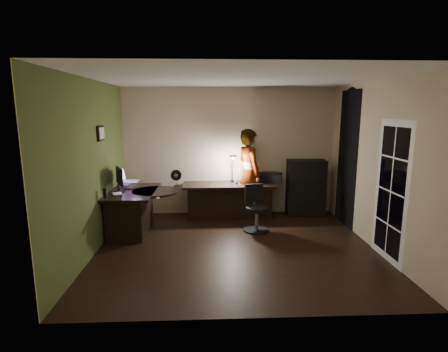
{
  "coord_description": "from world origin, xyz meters",
  "views": [
    {
      "loc": [
        -0.44,
        -5.42,
        2.23
      ],
      "look_at": [
        -0.15,
        1.05,
        1.0
      ],
      "focal_mm": 28.0,
      "sensor_mm": 36.0,
      "label": 1
    }
  ],
  "objects_px": {
    "desk_right": "(230,201)",
    "person": "(249,173)",
    "desk_left": "(133,212)",
    "monitor": "(119,183)",
    "office_chair": "(257,209)",
    "cabinet": "(306,188)"
  },
  "relations": [
    {
      "from": "desk_left",
      "to": "office_chair",
      "type": "bearing_deg",
      "value": 0.47
    },
    {
      "from": "cabinet",
      "to": "office_chair",
      "type": "relative_size",
      "value": 1.39
    },
    {
      "from": "desk_right",
      "to": "desk_left",
      "type": "bearing_deg",
      "value": -156.92
    },
    {
      "from": "person",
      "to": "monitor",
      "type": "bearing_deg",
      "value": 87.71
    },
    {
      "from": "monitor",
      "to": "office_chair",
      "type": "distance_m",
      "value": 2.54
    },
    {
      "from": "office_chair",
      "to": "person",
      "type": "relative_size",
      "value": 0.46
    },
    {
      "from": "desk_right",
      "to": "cabinet",
      "type": "bearing_deg",
      "value": 3.97
    },
    {
      "from": "office_chair",
      "to": "desk_right",
      "type": "bearing_deg",
      "value": 108.36
    },
    {
      "from": "desk_right",
      "to": "monitor",
      "type": "height_order",
      "value": "monitor"
    },
    {
      "from": "desk_right",
      "to": "person",
      "type": "xyz_separation_m",
      "value": [
        0.41,
        0.08,
        0.56
      ]
    },
    {
      "from": "desk_left",
      "to": "monitor",
      "type": "xyz_separation_m",
      "value": [
        -0.21,
        -0.09,
        0.56
      ]
    },
    {
      "from": "person",
      "to": "cabinet",
      "type": "bearing_deg",
      "value": -111.35
    },
    {
      "from": "desk_right",
      "to": "person",
      "type": "relative_size",
      "value": 1.04
    },
    {
      "from": "monitor",
      "to": "person",
      "type": "relative_size",
      "value": 0.25
    },
    {
      "from": "monitor",
      "to": "person",
      "type": "bearing_deg",
      "value": -2.4
    },
    {
      "from": "monitor",
      "to": "office_chair",
      "type": "height_order",
      "value": "monitor"
    },
    {
      "from": "cabinet",
      "to": "monitor",
      "type": "height_order",
      "value": "cabinet"
    },
    {
      "from": "cabinet",
      "to": "person",
      "type": "xyz_separation_m",
      "value": [
        -1.23,
        -0.07,
        0.33
      ]
    },
    {
      "from": "office_chair",
      "to": "cabinet",
      "type": "bearing_deg",
      "value": 30.37
    },
    {
      "from": "desk_left",
      "to": "cabinet",
      "type": "height_order",
      "value": "cabinet"
    },
    {
      "from": "desk_right",
      "to": "office_chair",
      "type": "xyz_separation_m",
      "value": [
        0.45,
        -0.85,
        0.07
      ]
    },
    {
      "from": "desk_left",
      "to": "desk_right",
      "type": "xyz_separation_m",
      "value": [
        1.82,
        0.82,
        -0.03
      ]
    }
  ]
}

